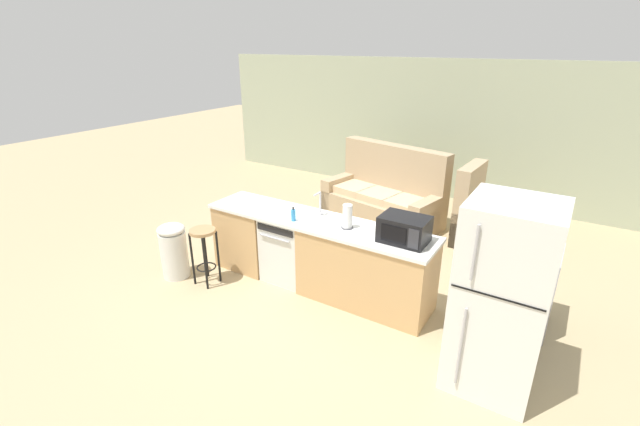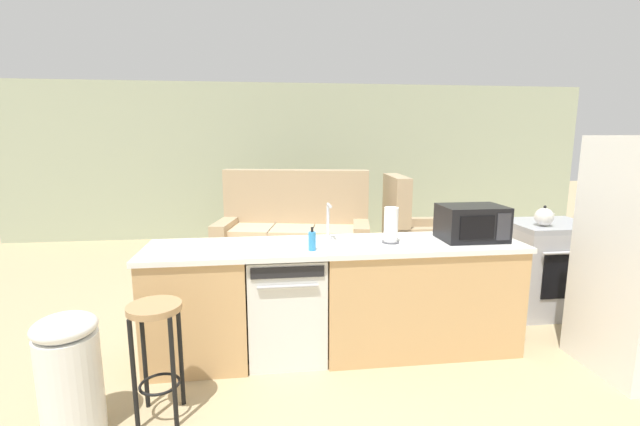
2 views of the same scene
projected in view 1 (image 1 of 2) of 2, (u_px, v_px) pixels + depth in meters
ground_plane at (307, 282)px, 5.51m from camera, size 24.00×24.00×0.00m
wall_back at (441, 130)px, 8.17m from camera, size 10.00×0.06×2.60m
kitchen_counter at (322, 257)px, 5.23m from camera, size 2.94×0.66×0.90m
dishwasher at (290, 248)px, 5.47m from camera, size 0.58×0.61×0.84m
stove_range at (515, 283)px, 4.61m from camera, size 0.76×0.68×0.90m
refrigerator at (501, 299)px, 3.59m from camera, size 0.72×0.73×1.74m
microwave at (404, 229)px, 4.50m from camera, size 0.50×0.37×0.28m
sink_faucet at (320, 205)px, 5.19m from camera, size 0.07×0.18×0.30m
paper_towel_roll at (347, 217)px, 4.82m from camera, size 0.14×0.14×0.28m
soap_bottle at (293, 215)px, 5.04m from camera, size 0.06×0.06×0.18m
kettle at (505, 239)px, 4.39m from camera, size 0.21×0.17×0.19m
bar_stool at (204, 245)px, 5.30m from camera, size 0.32×0.32×0.74m
trash_bin at (174, 250)px, 5.51m from camera, size 0.35×0.35×0.74m
couch at (385, 198)px, 7.31m from camera, size 2.14×1.29×1.27m
armchair at (479, 221)px, 6.46m from camera, size 0.85×0.90×1.20m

